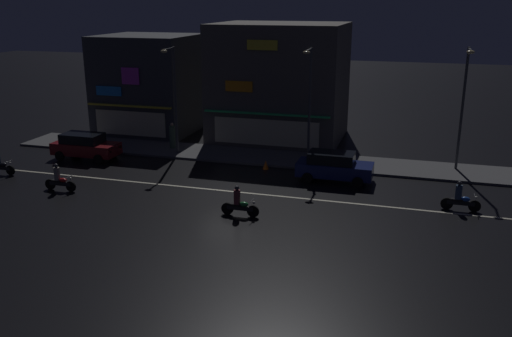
{
  "coord_description": "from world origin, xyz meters",
  "views": [
    {
      "loc": [
        9.71,
        -26.78,
        9.99
      ],
      "look_at": [
        1.62,
        0.8,
        1.18
      ],
      "focal_mm": 38.69,
      "sensor_mm": 36.0,
      "label": 1
    }
  ],
  "objects_px": {
    "streetlamp_east": "(464,99)",
    "motorcycle_lead": "(460,198)",
    "streetlamp_mid": "(309,95)",
    "traffic_cone": "(266,165)",
    "parked_car_near_kerb": "(334,166)",
    "motorcycle_opposite_lane": "(59,179)",
    "streetlamp_west": "(174,91)",
    "pedestrian_on_sidewalk": "(172,136)",
    "parked_car_trailing": "(85,146)",
    "motorcycle_trailing_far": "(239,203)",
    "motorcycle_following": "(0,164)"
  },
  "relations": [
    {
      "from": "streetlamp_east",
      "to": "motorcycle_lead",
      "type": "xyz_separation_m",
      "value": [
        -0.18,
        -6.77,
        -3.79
      ]
    },
    {
      "from": "streetlamp_mid",
      "to": "traffic_cone",
      "type": "distance_m",
      "value": 5.07
    },
    {
      "from": "parked_car_near_kerb",
      "to": "motorcycle_opposite_lane",
      "type": "distance_m",
      "value": 15.29
    },
    {
      "from": "streetlamp_west",
      "to": "pedestrian_on_sidewalk",
      "type": "distance_m",
      "value": 3.58
    },
    {
      "from": "motorcycle_lead",
      "to": "streetlamp_mid",
      "type": "bearing_deg",
      "value": 151.4
    },
    {
      "from": "streetlamp_east",
      "to": "pedestrian_on_sidewalk",
      "type": "distance_m",
      "value": 18.97
    },
    {
      "from": "parked_car_trailing",
      "to": "pedestrian_on_sidewalk",
      "type": "bearing_deg",
      "value": -141.3
    },
    {
      "from": "streetlamp_mid",
      "to": "motorcycle_trailing_far",
      "type": "height_order",
      "value": "streetlamp_mid"
    },
    {
      "from": "streetlamp_west",
      "to": "motorcycle_trailing_far",
      "type": "xyz_separation_m",
      "value": [
        7.46,
        -9.28,
        -3.64
      ]
    },
    {
      "from": "streetlamp_west",
      "to": "parked_car_trailing",
      "type": "xyz_separation_m",
      "value": [
        -5.31,
        -2.55,
        -3.4
      ]
    },
    {
      "from": "streetlamp_west",
      "to": "motorcycle_lead",
      "type": "xyz_separation_m",
      "value": [
        17.7,
        -5.55,
        -3.64
      ]
    },
    {
      "from": "streetlamp_east",
      "to": "parked_car_trailing",
      "type": "height_order",
      "value": "streetlamp_east"
    },
    {
      "from": "streetlamp_west",
      "to": "motorcycle_lead",
      "type": "bearing_deg",
      "value": -17.4
    },
    {
      "from": "streetlamp_mid",
      "to": "streetlamp_east",
      "type": "xyz_separation_m",
      "value": [
        9.05,
        0.58,
        0.1
      ]
    },
    {
      "from": "parked_car_near_kerb",
      "to": "motorcycle_lead",
      "type": "relative_size",
      "value": 2.26
    },
    {
      "from": "streetlamp_east",
      "to": "motorcycle_trailing_far",
      "type": "xyz_separation_m",
      "value": [
        -10.42,
        -10.5,
        -3.79
      ]
    },
    {
      "from": "streetlamp_west",
      "to": "parked_car_trailing",
      "type": "relative_size",
      "value": 1.62
    },
    {
      "from": "motorcycle_trailing_far",
      "to": "traffic_cone",
      "type": "height_order",
      "value": "motorcycle_trailing_far"
    },
    {
      "from": "motorcycle_opposite_lane",
      "to": "parked_car_near_kerb",
      "type": "bearing_deg",
      "value": -149.59
    },
    {
      "from": "parked_car_near_kerb",
      "to": "traffic_cone",
      "type": "relative_size",
      "value": 7.82
    },
    {
      "from": "motorcycle_opposite_lane",
      "to": "motorcycle_trailing_far",
      "type": "bearing_deg",
      "value": -176.44
    },
    {
      "from": "motorcycle_following",
      "to": "parked_car_trailing",
      "type": "bearing_deg",
      "value": -122.72
    },
    {
      "from": "streetlamp_west",
      "to": "motorcycle_opposite_lane",
      "type": "height_order",
      "value": "streetlamp_west"
    },
    {
      "from": "streetlamp_east",
      "to": "motorcycle_lead",
      "type": "distance_m",
      "value": 7.76
    },
    {
      "from": "streetlamp_west",
      "to": "motorcycle_trailing_far",
      "type": "bearing_deg",
      "value": -51.2
    },
    {
      "from": "pedestrian_on_sidewalk",
      "to": "parked_car_trailing",
      "type": "relative_size",
      "value": 0.41
    },
    {
      "from": "pedestrian_on_sidewalk",
      "to": "traffic_cone",
      "type": "xyz_separation_m",
      "value": [
        7.42,
        -2.61,
        -0.67
      ]
    },
    {
      "from": "pedestrian_on_sidewalk",
      "to": "motorcycle_trailing_far",
      "type": "height_order",
      "value": "pedestrian_on_sidewalk"
    },
    {
      "from": "streetlamp_west",
      "to": "pedestrian_on_sidewalk",
      "type": "height_order",
      "value": "streetlamp_west"
    },
    {
      "from": "parked_car_trailing",
      "to": "motorcycle_opposite_lane",
      "type": "bearing_deg",
      "value": 110.38
    },
    {
      "from": "streetlamp_east",
      "to": "parked_car_near_kerb",
      "type": "xyz_separation_m",
      "value": [
        -6.87,
        -3.83,
        -3.56
      ]
    },
    {
      "from": "parked_car_trailing",
      "to": "motorcycle_following",
      "type": "distance_m",
      "value": 5.34
    },
    {
      "from": "motorcycle_trailing_far",
      "to": "traffic_cone",
      "type": "bearing_deg",
      "value": -75.81
    },
    {
      "from": "streetlamp_east",
      "to": "pedestrian_on_sidewalk",
      "type": "bearing_deg",
      "value": -179.61
    },
    {
      "from": "streetlamp_mid",
      "to": "motorcycle_opposite_lane",
      "type": "relative_size",
      "value": 3.73
    },
    {
      "from": "streetlamp_east",
      "to": "motorcycle_following",
      "type": "bearing_deg",
      "value": -162.61
    },
    {
      "from": "parked_car_trailing",
      "to": "traffic_cone",
      "type": "distance_m",
      "value": 12.03
    },
    {
      "from": "traffic_cone",
      "to": "parked_car_near_kerb",
      "type": "bearing_deg",
      "value": -14.08
    },
    {
      "from": "motorcycle_following",
      "to": "traffic_cone",
      "type": "height_order",
      "value": "motorcycle_following"
    },
    {
      "from": "streetlamp_east",
      "to": "motorcycle_opposite_lane",
      "type": "distance_m",
      "value": 23.44
    },
    {
      "from": "parked_car_near_kerb",
      "to": "motorcycle_lead",
      "type": "distance_m",
      "value": 7.32
    },
    {
      "from": "parked_car_trailing",
      "to": "motorcycle_trailing_far",
      "type": "relative_size",
      "value": 2.26
    },
    {
      "from": "motorcycle_opposite_lane",
      "to": "motorcycle_trailing_far",
      "type": "relative_size",
      "value": 1.0
    },
    {
      "from": "pedestrian_on_sidewalk",
      "to": "parked_car_near_kerb",
      "type": "height_order",
      "value": "pedestrian_on_sidewalk"
    },
    {
      "from": "streetlamp_east",
      "to": "motorcycle_trailing_far",
      "type": "bearing_deg",
      "value": -134.79
    },
    {
      "from": "motorcycle_trailing_far",
      "to": "pedestrian_on_sidewalk",
      "type": "bearing_deg",
      "value": -43.29
    },
    {
      "from": "pedestrian_on_sidewalk",
      "to": "motorcycle_trailing_far",
      "type": "bearing_deg",
      "value": 39.11
    },
    {
      "from": "parked_car_near_kerb",
      "to": "parked_car_trailing",
      "type": "height_order",
      "value": "same"
    },
    {
      "from": "streetlamp_west",
      "to": "motorcycle_lead",
      "type": "distance_m",
      "value": 18.9
    },
    {
      "from": "streetlamp_mid",
      "to": "motorcycle_lead",
      "type": "relative_size",
      "value": 3.73
    }
  ]
}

